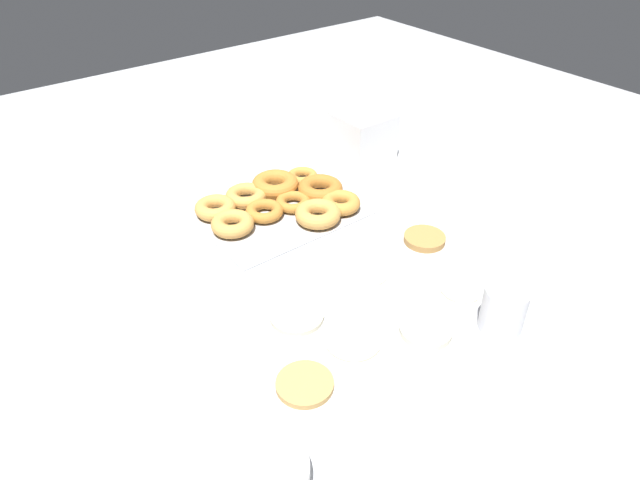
% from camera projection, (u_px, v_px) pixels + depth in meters
% --- Properties ---
extents(ground_plane, '(3.00, 3.00, 0.00)m').
position_uv_depth(ground_plane, '(331.00, 276.00, 1.18)').
color(ground_plane, '#B2B5BA').
extents(pancake_0, '(0.10, 0.10, 0.01)m').
position_uv_depth(pancake_0, '(353.00, 340.00, 1.02)').
color(pancake_0, beige).
rests_on(pancake_0, ground_plane).
extents(pancake_1, '(0.09, 0.09, 0.02)m').
position_uv_depth(pancake_1, '(425.00, 239.00, 1.28)').
color(pancake_1, '#B27F42').
rests_on(pancake_1, ground_plane).
extents(pancake_2, '(0.10, 0.10, 0.01)m').
position_uv_depth(pancake_2, '(297.00, 316.00, 1.07)').
color(pancake_2, beige).
rests_on(pancake_2, ground_plane).
extents(pancake_3, '(0.10, 0.10, 0.01)m').
position_uv_depth(pancake_3, '(364.00, 271.00, 1.19)').
color(pancake_3, silver).
rests_on(pancake_3, ground_plane).
extents(pancake_4, '(0.10, 0.10, 0.01)m').
position_uv_depth(pancake_4, '(426.00, 330.00, 1.04)').
color(pancake_4, silver).
rests_on(pancake_4, ground_plane).
extents(pancake_5, '(0.08, 0.08, 0.01)m').
position_uv_depth(pancake_5, '(461.00, 289.00, 1.14)').
color(pancake_5, beige).
rests_on(pancake_5, ground_plane).
extents(pancake_6, '(0.10, 0.10, 0.01)m').
position_uv_depth(pancake_6, '(305.00, 384.00, 0.94)').
color(pancake_6, tan).
rests_on(pancake_6, ground_plane).
extents(donut_tray, '(0.38, 0.29, 0.04)m').
position_uv_depth(donut_tray, '(282.00, 202.00, 1.39)').
color(donut_tray, '#ADAFB5').
rests_on(donut_tray, ground_plane).
extents(batter_bowl, '(0.16, 0.16, 0.05)m').
position_uv_depth(batter_bowl, '(254.00, 476.00, 0.78)').
color(batter_bowl, white).
rests_on(batter_bowl, ground_plane).
extents(container_stack, '(0.14, 0.14, 0.13)m').
position_uv_depth(container_stack, '(363.00, 136.00, 1.58)').
color(container_stack, white).
rests_on(container_stack, ground_plane).
extents(paper_cup, '(0.08, 0.08, 0.09)m').
position_uv_depth(paper_cup, '(504.00, 309.00, 1.03)').
color(paper_cup, white).
rests_on(paper_cup, ground_plane).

